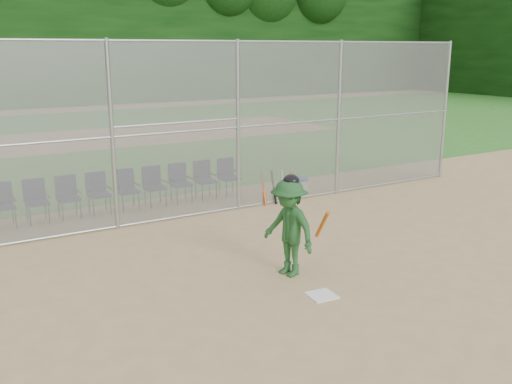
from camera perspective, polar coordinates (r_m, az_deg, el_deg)
ground at (r=9.41m, az=7.94°, el=-9.74°), size 100.00×100.00×0.00m
grass_strip at (r=25.53m, az=-18.20°, el=4.94°), size 100.00×100.00×0.00m
dirt_patch_far at (r=25.53m, az=-18.20°, el=4.94°), size 24.00×24.00×0.00m
backstop_fence at (r=12.99m, az=-5.70°, el=6.48°), size 16.09×0.09×4.00m
treeline at (r=27.26m, az=-20.12°, el=16.94°), size 81.00×60.00×11.00m
home_plate at (r=9.19m, az=6.59°, el=-10.22°), size 0.46×0.46×0.02m
batter_at_plate at (r=9.68m, az=3.31°, el=-3.53°), size 0.96×1.31×1.77m
water_cooler at (r=15.18m, az=4.54°, el=0.55°), size 0.36×0.36×0.45m
spare_bats at (r=14.36m, az=2.28°, el=0.55°), size 0.96×0.36×0.84m
chair_1 at (r=13.50m, az=-23.97°, el=-1.28°), size 0.54×0.52×0.96m
chair_2 at (r=13.59m, az=-21.07°, el=-0.91°), size 0.54×0.52×0.96m
chair_3 at (r=13.71m, az=-18.22°, el=-0.53°), size 0.54×0.52×0.96m
chair_4 at (r=13.87m, az=-15.43°, el=-0.17°), size 0.54×0.52×0.96m
chair_5 at (r=14.06m, az=-12.71°, el=0.19°), size 0.54×0.52×0.96m
chair_6 at (r=14.28m, az=-10.07°, el=0.54°), size 0.54×0.52×0.96m
chair_7 at (r=14.53m, az=-7.51°, el=0.87°), size 0.54×0.52×0.96m
chair_8 at (r=14.81m, az=-5.04°, el=1.19°), size 0.54×0.52×0.96m
chair_9 at (r=15.12m, az=-2.67°, el=1.50°), size 0.54×0.52×0.96m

